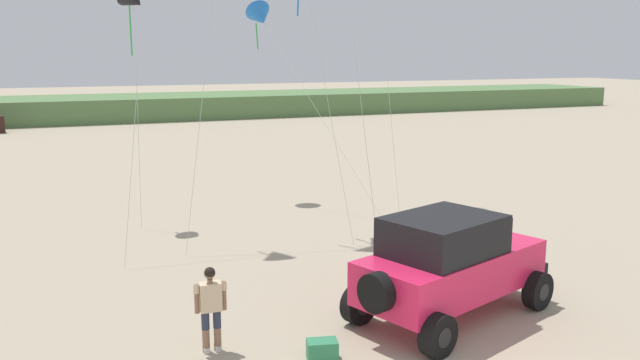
# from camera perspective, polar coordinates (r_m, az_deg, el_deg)

# --- Properties ---
(dune_ridge) EXTENTS (90.00, 9.34, 1.92)m
(dune_ridge) POSITION_cam_1_polar(r_m,az_deg,el_deg) (59.64, -12.39, 6.35)
(dune_ridge) COLOR #567A47
(dune_ridge) RESTS_ON ground_plane
(jeep) EXTENTS (5.00, 3.67, 2.26)m
(jeep) POSITION_cam_1_polar(r_m,az_deg,el_deg) (14.14, 11.31, -7.12)
(jeep) COLOR #EA2151
(jeep) RESTS_ON ground_plane
(person_watching) EXTENTS (0.62, 0.32, 1.67)m
(person_watching) POSITION_cam_1_polar(r_m,az_deg,el_deg) (12.57, -9.53, -10.67)
(person_watching) COLOR #8C664C
(person_watching) RESTS_ON ground_plane
(cooler_box) EXTENTS (0.63, 0.48, 0.38)m
(cooler_box) POSITION_cam_1_polar(r_m,az_deg,el_deg) (12.37, 0.20, -14.65)
(cooler_box) COLOR #2D7F51
(cooler_box) RESTS_ON ground_plane
(kite_black_sled) EXTENTS (3.12, 6.12, 7.53)m
(kite_black_sled) POSITION_cam_1_polar(r_m,az_deg,el_deg) (25.23, -5.21, 14.00)
(kite_black_sled) COLOR blue
(kite_black_sled) RESTS_ON ground_plane
(kite_pink_ribbon) EXTENTS (1.15, 1.74, 7.76)m
(kite_pink_ribbon) POSITION_cam_1_polar(r_m,az_deg,el_deg) (22.15, -15.95, 14.88)
(kite_pink_ribbon) COLOR black
(kite_pink_ribbon) RESTS_ON ground_plane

